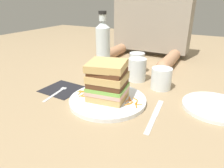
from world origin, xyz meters
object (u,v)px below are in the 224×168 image
(empty_tumbler_1, at_px, (137,70))
(diner_across, at_px, (152,8))
(side_plate, at_px, (215,107))
(sandwich, at_px, (107,81))
(napkin_dark, at_px, (62,89))
(knife, at_px, (154,116))
(juice_glass, at_px, (161,80))
(main_plate, at_px, (108,100))
(water_bottle, at_px, (103,44))
(empty_tumbler_0, at_px, (137,63))
(fork, at_px, (59,91))

(empty_tumbler_1, xyz_separation_m, diner_across, (-0.09, 0.42, 0.22))
(side_plate, xyz_separation_m, diner_across, (-0.39, 0.53, 0.26))
(sandwich, bearing_deg, napkin_dark, 178.00)
(knife, height_order, empty_tumbler_1, empty_tumbler_1)
(juice_glass, distance_m, diner_across, 0.55)
(main_plate, height_order, empty_tumbler_1, empty_tumbler_1)
(napkin_dark, relative_size, juice_glass, 1.71)
(main_plate, xyz_separation_m, water_bottle, (-0.19, 0.29, 0.11))
(empty_tumbler_0, xyz_separation_m, empty_tumbler_1, (0.04, -0.09, 0.00))
(knife, bearing_deg, water_bottle, 138.52)
(main_plate, relative_size, empty_tumbler_1, 2.73)
(napkin_dark, bearing_deg, empty_tumbler_1, 46.03)
(empty_tumbler_0, xyz_separation_m, side_plate, (0.34, -0.20, -0.04))
(juice_glass, height_order, side_plate, juice_glass)
(napkin_dark, distance_m, knife, 0.36)
(sandwich, xyz_separation_m, side_plate, (0.32, 0.12, -0.07))
(knife, relative_size, side_plate, 1.01)
(fork, bearing_deg, sandwich, 4.45)
(knife, xyz_separation_m, water_bottle, (-0.35, 0.31, 0.12))
(napkin_dark, xyz_separation_m, juice_glass, (0.32, 0.18, 0.03))
(juice_glass, bearing_deg, water_bottle, 161.61)
(sandwich, relative_size, knife, 0.68)
(juice_glass, xyz_separation_m, empty_tumbler_0, (-0.15, 0.13, 0.01))
(napkin_dark, relative_size, fork, 0.82)
(fork, xyz_separation_m, empty_tumbler_1, (0.21, 0.24, 0.04))
(empty_tumbler_0, height_order, empty_tumbler_1, empty_tumbler_1)
(fork, xyz_separation_m, water_bottle, (0.01, 0.31, 0.11))
(fork, relative_size, empty_tumbler_1, 1.80)
(diner_across, bearing_deg, fork, -100.53)
(juice_glass, relative_size, empty_tumbler_0, 0.89)
(empty_tumbler_0, distance_m, diner_across, 0.40)
(knife, distance_m, empty_tumbler_0, 0.39)
(juice_glass, distance_m, side_plate, 0.21)
(empty_tumbler_1, xyz_separation_m, side_plate, (0.30, -0.11, -0.04))
(empty_tumbler_0, relative_size, empty_tumbler_1, 0.97)
(knife, distance_m, diner_across, 0.75)
(knife, relative_size, diner_across, 0.35)
(side_plate, bearing_deg, sandwich, -159.50)
(knife, xyz_separation_m, juice_glass, (-0.04, 0.21, 0.03))
(juice_glass, distance_m, empty_tumbler_1, 0.12)
(knife, xyz_separation_m, diner_across, (-0.24, 0.66, 0.26))
(napkin_dark, distance_m, fork, 0.02)
(side_plate, distance_m, diner_across, 0.71)
(sandwich, xyz_separation_m, empty_tumbler_1, (0.01, 0.23, -0.03))
(knife, relative_size, juice_glass, 2.50)
(knife, bearing_deg, main_plate, 174.34)
(fork, bearing_deg, knife, -0.18)
(main_plate, xyz_separation_m, side_plate, (0.32, 0.12, -0.00))
(main_plate, bearing_deg, knife, -5.66)
(main_plate, xyz_separation_m, napkin_dark, (-0.20, 0.01, -0.01))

